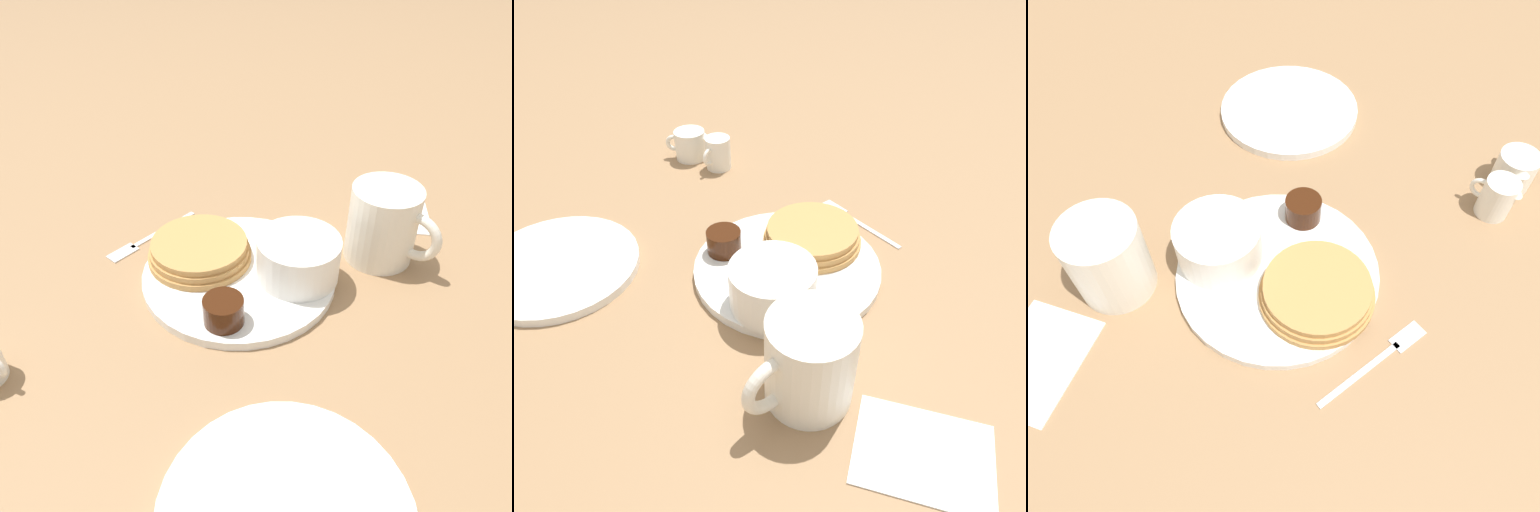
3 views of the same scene
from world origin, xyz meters
The scene contains 12 objects.
ground_plane centered at (0.00, 0.00, 0.00)m, with size 4.00×4.00×0.00m, color #93704C.
plate centered at (0.00, 0.00, 0.01)m, with size 0.24×0.24×0.01m.
pancake_stack centered at (-0.02, -0.05, 0.03)m, with size 0.13×0.13×0.03m.
bowl centered at (0.00, 0.07, 0.04)m, with size 0.10×0.10×0.05m.
syrup_cup centered at (0.09, -0.01, 0.03)m, with size 0.05×0.05×0.03m.
butter_ramekin centered at (0.02, 0.08, 0.03)m, with size 0.05×0.05×0.04m.
coffee_mug centered at (-0.06, 0.18, 0.05)m, with size 0.10×0.11×0.10m.
creamer_pitcher_near centered at (0.18, -0.24, 0.03)m, with size 0.04×0.06×0.06m.
creamer_pitcher_far centered at (0.24, -0.26, 0.03)m, with size 0.08×0.05×0.05m.
fork centered at (-0.06, -0.14, 0.00)m, with size 0.13×0.10×0.00m.
napkin centered at (-0.18, 0.22, 0.00)m, with size 0.13×0.10×0.00m.
far_plate centered at (0.29, 0.08, 0.01)m, with size 0.21×0.21×0.01m.
Camera 3 is at (-0.31, -0.11, 0.51)m, focal length 35.00 mm.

